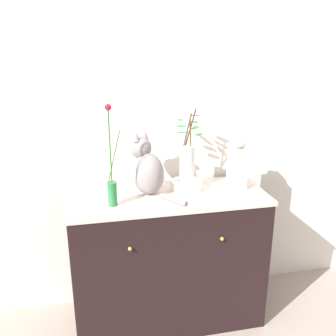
# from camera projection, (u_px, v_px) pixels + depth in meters

# --- Properties ---
(ground_plane) EXTENTS (6.00, 6.00, 0.00)m
(ground_plane) POSITION_uv_depth(u_px,v_px,m) (168.00, 315.00, 2.65)
(ground_plane) COLOR #A29386
(wall_back) EXTENTS (4.40, 0.08, 2.60)m
(wall_back) POSITION_uv_depth(u_px,v_px,m) (158.00, 125.00, 2.54)
(wall_back) COLOR silver
(wall_back) RESTS_ON ground_plane
(sideboard) EXTENTS (1.25, 0.53, 0.92)m
(sideboard) POSITION_uv_depth(u_px,v_px,m) (168.00, 258.00, 2.50)
(sideboard) COLOR black
(sideboard) RESTS_ON ground_plane
(cat_sitting) EXTENTS (0.34, 0.39, 0.40)m
(cat_sitting) POSITION_uv_depth(u_px,v_px,m) (147.00, 168.00, 2.34)
(cat_sitting) COLOR gray
(cat_sitting) RESTS_ON sideboard
(vase_slim_green) EXTENTS (0.09, 0.06, 0.60)m
(vase_slim_green) POSITION_uv_depth(u_px,v_px,m) (112.00, 184.00, 2.17)
(vase_slim_green) COLOR #277142
(vase_slim_green) RESTS_ON sideboard
(bowl_porcelain) EXTENTS (0.21, 0.21, 0.06)m
(bowl_porcelain) POSITION_uv_depth(u_px,v_px,m) (187.00, 185.00, 2.45)
(bowl_porcelain) COLOR white
(bowl_porcelain) RESTS_ON sideboard
(vase_glass_clear) EXTENTS (0.17, 0.18, 0.47)m
(vase_glass_clear) POSITION_uv_depth(u_px,v_px,m) (187.00, 161.00, 2.40)
(vase_glass_clear) COLOR silver
(vase_glass_clear) RESTS_ON bowl_porcelain
(jar_lidded_porcelain) EXTENTS (0.10, 0.10, 0.36)m
(jar_lidded_porcelain) POSITION_uv_depth(u_px,v_px,m) (237.00, 165.00, 2.41)
(jar_lidded_porcelain) COLOR silver
(jar_lidded_porcelain) RESTS_ON sideboard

